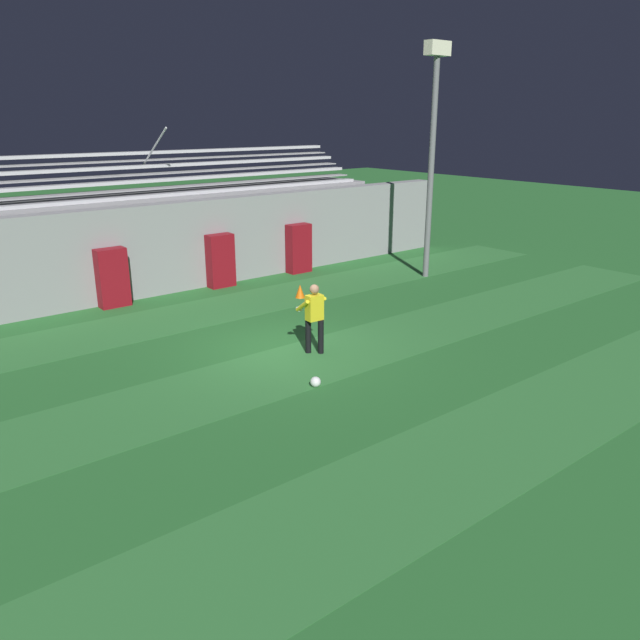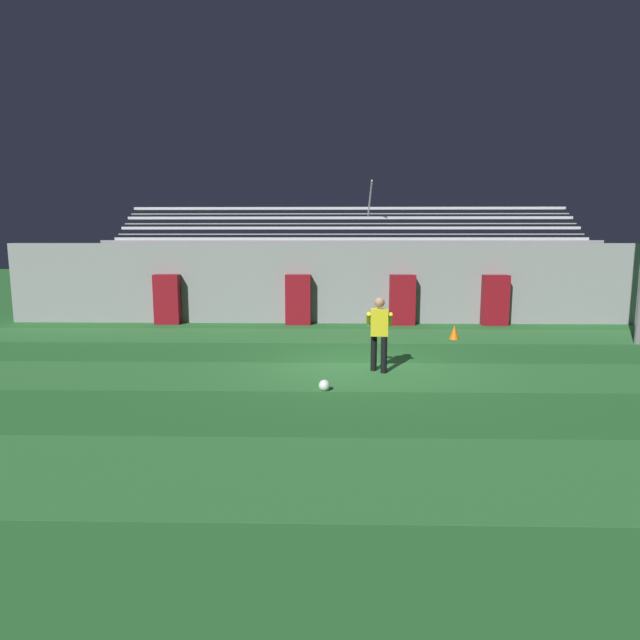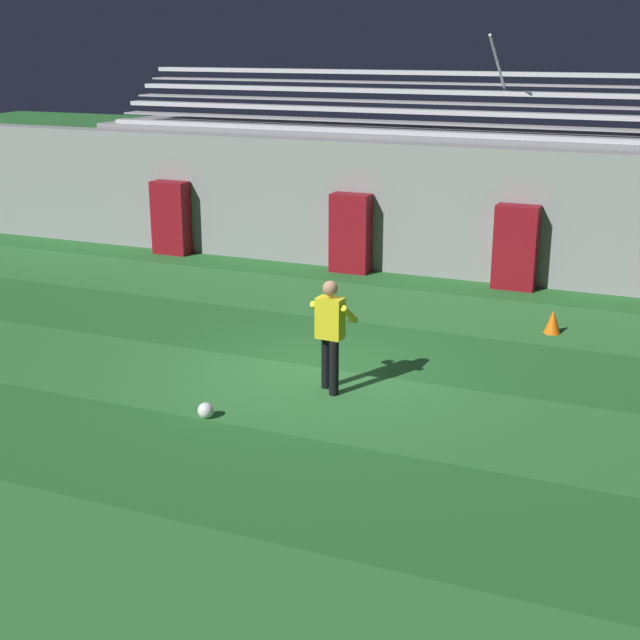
{
  "view_description": "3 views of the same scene",
  "coord_description": "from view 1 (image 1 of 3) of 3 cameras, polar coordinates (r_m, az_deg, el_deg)",
  "views": [
    {
      "loc": [
        -8.11,
        -11.55,
        5.32
      ],
      "look_at": [
        0.6,
        -0.71,
        0.77
      ],
      "focal_mm": 35.0,
      "sensor_mm": 36.0,
      "label": 1
    },
    {
      "loc": [
        -0.64,
        -12.41,
        2.94
      ],
      "look_at": [
        -0.9,
        -0.33,
        1.11
      ],
      "focal_mm": 30.0,
      "sensor_mm": 36.0,
      "label": 2
    },
    {
      "loc": [
        4.95,
        -11.95,
        4.92
      ],
      "look_at": [
        0.62,
        -1.58,
        1.37
      ],
      "focal_mm": 50.0,
      "sensor_mm": 36.0,
      "label": 3
    }
  ],
  "objects": [
    {
      "name": "turf_stripe_far",
      "position": [
        18.14,
        -10.42,
        0.74
      ],
      "size": [
        28.0,
        2.45,
        0.01
      ],
      "primitive_type": "cube",
      "color": "#337A38",
      "rests_on": "ground"
    },
    {
      "name": "floodlight_pole",
      "position": [
        21.55,
        10.3,
        16.53
      ],
      "size": [
        0.9,
        0.36,
        7.59
      ],
      "color": "slate",
      "rests_on": "ground"
    },
    {
      "name": "padding_pillar_gate_right",
      "position": [
        20.6,
        -9.08,
        5.37
      ],
      "size": [
        0.87,
        0.44,
        1.73
      ],
      "primitive_type": "cube",
      "color": "maroon",
      "rests_on": "ground"
    },
    {
      "name": "goalkeeper",
      "position": [
        14.47,
        -0.55,
        0.53
      ],
      "size": [
        0.6,
        0.59,
        1.67
      ],
      "color": "black",
      "rests_on": "ground"
    },
    {
      "name": "back_wall",
      "position": [
        20.17,
        -14.39,
        6.32
      ],
      "size": [
        24.0,
        0.6,
        2.8
      ],
      "primitive_type": "cube",
      "color": "gray",
      "rests_on": "ground"
    },
    {
      "name": "soccer_ball",
      "position": [
        12.93,
        -0.41,
        -5.68
      ],
      "size": [
        0.22,
        0.22,
        0.22
      ],
      "primitive_type": "sphere",
      "color": "white",
      "rests_on": "ground"
    },
    {
      "name": "padding_pillar_gate_left",
      "position": [
        19.13,
        -18.45,
        3.68
      ],
      "size": [
        0.87,
        0.44,
        1.73
      ],
      "primitive_type": "cube",
      "color": "maroon",
      "rests_on": "ground"
    },
    {
      "name": "bleacher_stand",
      "position": [
        21.96,
        -16.63,
        7.32
      ],
      "size": [
        18.0,
        3.35,
        5.03
      ],
      "color": "gray",
      "rests_on": "ground"
    },
    {
      "name": "traffic_cone",
      "position": [
        19.21,
        -1.84,
        2.66
      ],
      "size": [
        0.3,
        0.3,
        0.42
      ],
      "primitive_type": "cone",
      "color": "orange",
      "rests_on": "ground"
    },
    {
      "name": "ground_plane",
      "position": [
        15.08,
        -3.47,
        -2.59
      ],
      "size": [
        80.0,
        80.0,
        0.0
      ],
      "primitive_type": "plane",
      "color": "#286B2D"
    },
    {
      "name": "turf_stripe_mid",
      "position": [
        14.25,
        -0.88,
        -3.81
      ],
      "size": [
        28.0,
        2.45,
        0.01
      ],
      "primitive_type": "cube",
      "color": "#337A38",
      "rests_on": "ground"
    },
    {
      "name": "padding_pillar_far_right",
      "position": [
        22.31,
        -1.96,
        6.56
      ],
      "size": [
        0.87,
        0.44,
        1.73
      ],
      "primitive_type": "cube",
      "color": "maroon",
      "rests_on": "ground"
    },
    {
      "name": "turf_stripe_near",
      "position": [
        11.17,
        15.04,
        -11.0
      ],
      "size": [
        28.0,
        2.45,
        0.01
      ],
      "primitive_type": "cube",
      "color": "#337A38",
      "rests_on": "ground"
    }
  ]
}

